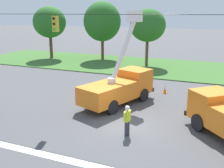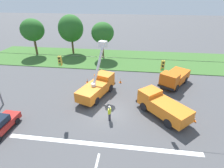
{
  "view_description": "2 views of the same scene",
  "coord_description": "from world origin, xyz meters",
  "px_view_note": "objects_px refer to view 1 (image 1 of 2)",
  "views": [
    {
      "loc": [
        4.57,
        -14.0,
        6.73
      ],
      "look_at": [
        -1.36,
        0.56,
        2.39
      ],
      "focal_mm": 42.0,
      "sensor_mm": 36.0,
      "label": 1
    },
    {
      "loc": [
        2.4,
        -15.8,
        12.12
      ],
      "look_at": [
        0.07,
        2.29,
        2.51
      ],
      "focal_mm": 28.0,
      "sensor_mm": 36.0,
      "label": 2
    }
  ],
  "objects_px": {
    "tree_centre": "(148,26)",
    "traffic_cone_mid_right": "(165,89)",
    "tree_far_west": "(50,22)",
    "traffic_cone_lane_edge_a": "(199,102)",
    "tree_west": "(102,22)",
    "traffic_cone_foreground_left": "(109,85)",
    "road_worker": "(127,119)",
    "utility_truck_bucket_lift": "(120,86)"
  },
  "relations": [
    {
      "from": "tree_centre",
      "to": "traffic_cone_mid_right",
      "type": "distance_m",
      "value": 12.6
    },
    {
      "from": "tree_far_west",
      "to": "traffic_cone_lane_edge_a",
      "type": "relative_size",
      "value": 12.5
    },
    {
      "from": "traffic_cone_mid_right",
      "to": "tree_west",
      "type": "bearing_deg",
      "value": 132.22
    },
    {
      "from": "tree_far_west",
      "to": "tree_west",
      "type": "xyz_separation_m",
      "value": [
        7.52,
        1.86,
        0.15
      ]
    },
    {
      "from": "tree_centre",
      "to": "traffic_cone_foreground_left",
      "type": "bearing_deg",
      "value": -92.29
    },
    {
      "from": "road_worker",
      "to": "traffic_cone_mid_right",
      "type": "xyz_separation_m",
      "value": [
        0.4,
        8.8,
        -0.67
      ]
    },
    {
      "from": "tree_far_west",
      "to": "traffic_cone_lane_edge_a",
      "type": "distance_m",
      "value": 26.14
    },
    {
      "from": "traffic_cone_lane_edge_a",
      "to": "traffic_cone_foreground_left",
      "type": "bearing_deg",
      "value": 168.58
    },
    {
      "from": "tree_far_west",
      "to": "traffic_cone_lane_edge_a",
      "type": "bearing_deg",
      "value": -30.74
    },
    {
      "from": "tree_west",
      "to": "road_worker",
      "type": "height_order",
      "value": "tree_west"
    },
    {
      "from": "utility_truck_bucket_lift",
      "to": "tree_centre",
      "type": "bearing_deg",
      "value": 97.11
    },
    {
      "from": "tree_centre",
      "to": "traffic_cone_mid_right",
      "type": "xyz_separation_m",
      "value": [
        4.49,
        -10.76,
        -4.77
      ]
    },
    {
      "from": "tree_far_west",
      "to": "traffic_cone_mid_right",
      "type": "xyz_separation_m",
      "value": [
        19.09,
        -10.89,
        -4.94
      ]
    },
    {
      "from": "tree_centre",
      "to": "traffic_cone_mid_right",
      "type": "height_order",
      "value": "tree_centre"
    },
    {
      "from": "utility_truck_bucket_lift",
      "to": "tree_far_west",
      "type": "bearing_deg",
      "value": 137.95
    },
    {
      "from": "traffic_cone_mid_right",
      "to": "traffic_cone_lane_edge_a",
      "type": "distance_m",
      "value": 3.7
    },
    {
      "from": "traffic_cone_mid_right",
      "to": "road_worker",
      "type": "bearing_deg",
      "value": -92.58
    },
    {
      "from": "tree_far_west",
      "to": "road_worker",
      "type": "distance_m",
      "value": 27.49
    },
    {
      "from": "tree_centre",
      "to": "utility_truck_bucket_lift",
      "type": "bearing_deg",
      "value": -82.89
    },
    {
      "from": "tree_far_west",
      "to": "utility_truck_bucket_lift",
      "type": "xyz_separation_m",
      "value": [
        16.43,
        -14.82,
        -3.89
      ]
    },
    {
      "from": "utility_truck_bucket_lift",
      "to": "traffic_cone_mid_right",
      "type": "bearing_deg",
      "value": 55.87
    },
    {
      "from": "tree_far_west",
      "to": "road_worker",
      "type": "bearing_deg",
      "value": -46.49
    },
    {
      "from": "utility_truck_bucket_lift",
      "to": "traffic_cone_lane_edge_a",
      "type": "xyz_separation_m",
      "value": [
        5.62,
        1.71,
        -1.1
      ]
    },
    {
      "from": "traffic_cone_foreground_left",
      "to": "traffic_cone_mid_right",
      "type": "xyz_separation_m",
      "value": [
        4.95,
        0.62,
        -0.0
      ]
    },
    {
      "from": "road_worker",
      "to": "traffic_cone_foreground_left",
      "type": "bearing_deg",
      "value": 119.1
    },
    {
      "from": "traffic_cone_mid_right",
      "to": "tree_far_west",
      "type": "bearing_deg",
      "value": 150.29
    },
    {
      "from": "traffic_cone_lane_edge_a",
      "to": "tree_far_west",
      "type": "bearing_deg",
      "value": 149.26
    },
    {
      "from": "tree_west",
      "to": "traffic_cone_lane_edge_a",
      "type": "distance_m",
      "value": 21.49
    },
    {
      "from": "tree_far_west",
      "to": "tree_centre",
      "type": "height_order",
      "value": "tree_far_west"
    },
    {
      "from": "tree_west",
      "to": "tree_centre",
      "type": "bearing_deg",
      "value": -15.73
    },
    {
      "from": "tree_centre",
      "to": "road_worker",
      "type": "distance_m",
      "value": 20.41
    },
    {
      "from": "traffic_cone_foreground_left",
      "to": "traffic_cone_lane_edge_a",
      "type": "xyz_separation_m",
      "value": [
        7.91,
        -1.6,
        -0.05
      ]
    },
    {
      "from": "tree_west",
      "to": "utility_truck_bucket_lift",
      "type": "distance_m",
      "value": 19.34
    },
    {
      "from": "tree_far_west",
      "to": "traffic_cone_mid_right",
      "type": "height_order",
      "value": "tree_far_west"
    },
    {
      "from": "traffic_cone_foreground_left",
      "to": "road_worker",
      "type": "bearing_deg",
      "value": -60.9
    },
    {
      "from": "tree_centre",
      "to": "traffic_cone_foreground_left",
      "type": "distance_m",
      "value": 12.35
    },
    {
      "from": "tree_west",
      "to": "traffic_cone_foreground_left",
      "type": "xyz_separation_m",
      "value": [
        6.62,
        -13.38,
        -5.09
      ]
    },
    {
      "from": "utility_truck_bucket_lift",
      "to": "traffic_cone_lane_edge_a",
      "type": "bearing_deg",
      "value": 16.9
    },
    {
      "from": "tree_centre",
      "to": "traffic_cone_mid_right",
      "type": "relative_size",
      "value": 10.47
    },
    {
      "from": "tree_west",
      "to": "road_worker",
      "type": "xyz_separation_m",
      "value": [
        11.18,
        -21.56,
        -4.42
      ]
    },
    {
      "from": "tree_far_west",
      "to": "traffic_cone_foreground_left",
      "type": "height_order",
      "value": "tree_far_west"
    },
    {
      "from": "road_worker",
      "to": "traffic_cone_foreground_left",
      "type": "height_order",
      "value": "road_worker"
    }
  ]
}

